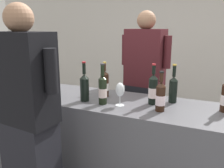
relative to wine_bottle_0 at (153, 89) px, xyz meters
The scene contains 14 objects.
wall_back 2.60m from the wine_bottle_0, 97.71° to the left, with size 8.00×0.10×2.80m, color beige.
counter 0.69m from the wine_bottle_0, behind, with size 2.52×0.65×0.93m, color #4C4C51.
wine_bottle_0 is the anchor object (origin of this frame).
wine_bottle_1 0.18m from the wine_bottle_0, 56.07° to the right, with size 0.07×0.07×0.32m.
wine_bottle_2 0.43m from the wine_bottle_0, 155.63° to the right, with size 0.07×0.07×0.35m.
wine_bottle_3 1.12m from the wine_bottle_0, behind, with size 0.08×0.08×0.30m.
wine_bottle_4 0.60m from the wine_bottle_0, 163.97° to the right, with size 0.08×0.08×0.35m.
wine_bottle_5 0.47m from the wine_bottle_0, behind, with size 0.08×0.08×0.33m.
wine_bottle_6 0.91m from the wine_bottle_0, 168.65° to the right, with size 0.08×0.08×0.33m.
wine_bottle_8 0.19m from the wine_bottle_0, 37.91° to the left, with size 0.07×0.07×0.34m.
wine_glass 0.28m from the wine_bottle_0, 146.49° to the right, with size 0.08×0.08×0.20m.
ice_bucket 1.41m from the wine_bottle_0, behind, with size 0.19×0.19×0.22m.
person_server 0.68m from the wine_bottle_0, 112.82° to the left, with size 0.57×0.29×1.74m.
person_guest 1.03m from the wine_bottle_0, 134.31° to the right, with size 0.58×0.28×1.72m.
Camera 1 is at (0.81, -1.84, 1.58)m, focal length 37.59 mm.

